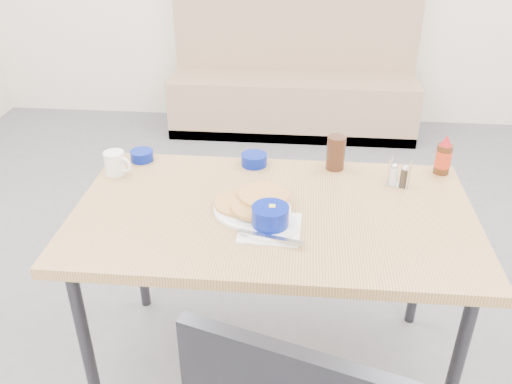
# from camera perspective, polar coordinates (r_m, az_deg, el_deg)

# --- Properties ---
(booth_bench) EXTENTS (1.90, 0.56, 1.22)m
(booth_bench) POSITION_cam_1_polar(r_m,az_deg,el_deg) (4.38, 3.93, 11.05)
(booth_bench) COLOR #A17E62
(booth_bench) RESTS_ON ground
(dining_table) EXTENTS (1.40, 0.80, 0.76)m
(dining_table) POSITION_cam_1_polar(r_m,az_deg,el_deg) (1.93, 1.82, -3.47)
(dining_table) COLOR tan
(dining_table) RESTS_ON ground
(pancake_plate) EXTENTS (0.27, 0.27, 0.05)m
(pancake_plate) POSITION_cam_1_polar(r_m,az_deg,el_deg) (1.89, -0.31, -1.37)
(pancake_plate) COLOR white
(pancake_plate) RESTS_ON dining_table
(coffee_mug) EXTENTS (0.12, 0.08, 0.09)m
(coffee_mug) POSITION_cam_1_polar(r_m,az_deg,el_deg) (2.18, -14.56, 2.99)
(coffee_mug) COLOR white
(coffee_mug) RESTS_ON dining_table
(grits_setting) EXTENTS (0.22, 0.22, 0.08)m
(grits_setting) POSITION_cam_1_polar(r_m,az_deg,el_deg) (1.78, 1.51, -2.89)
(grits_setting) COLOR white
(grits_setting) RESTS_ON dining_table
(creamer_bowl) EXTENTS (0.09, 0.09, 0.04)m
(creamer_bowl) POSITION_cam_1_polar(r_m,az_deg,el_deg) (2.28, -11.93, 3.76)
(creamer_bowl) COLOR navy
(creamer_bowl) RESTS_ON dining_table
(butter_bowl) EXTENTS (0.10, 0.10, 0.05)m
(butter_bowl) POSITION_cam_1_polar(r_m,az_deg,el_deg) (2.19, -0.20, 3.41)
(butter_bowl) COLOR navy
(butter_bowl) RESTS_ON dining_table
(amber_tumbler) EXTENTS (0.10, 0.10, 0.14)m
(amber_tumbler) POSITION_cam_1_polar(r_m,az_deg,el_deg) (2.17, 8.40, 4.11)
(amber_tumbler) COLOR #3C1F13
(amber_tumbler) RESTS_ON dining_table
(condiment_caddy) EXTENTS (0.10, 0.08, 0.10)m
(condiment_caddy) POSITION_cam_1_polar(r_m,az_deg,el_deg) (2.10, 14.78, 1.56)
(condiment_caddy) COLOR silver
(condiment_caddy) RESTS_ON dining_table
(syrup_bottle) EXTENTS (0.06, 0.06, 0.16)m
(syrup_bottle) POSITION_cam_1_polar(r_m,az_deg,el_deg) (2.23, 19.14, 3.51)
(syrup_bottle) COLOR #47230F
(syrup_bottle) RESTS_ON dining_table
(sugar_wrapper) EXTENTS (0.05, 0.04, 0.00)m
(sugar_wrapper) POSITION_cam_1_polar(r_m,az_deg,el_deg) (1.78, -0.42, -4.14)
(sugar_wrapper) COLOR #F4515B
(sugar_wrapper) RESTS_ON dining_table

